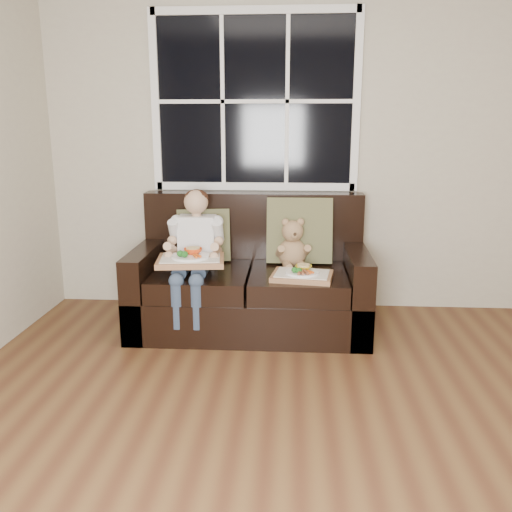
# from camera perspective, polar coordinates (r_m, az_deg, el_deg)

# --- Properties ---
(ground) EXTENTS (5.00, 5.00, 0.00)m
(ground) POSITION_cam_1_polar(r_m,az_deg,el_deg) (2.41, 10.94, -24.75)
(ground) COLOR brown
(ground) RESTS_ON ground
(room_walls) EXTENTS (4.52, 5.02, 2.71)m
(room_walls) POSITION_cam_1_polar(r_m,az_deg,el_deg) (1.89, 13.24, 16.58)
(room_walls) COLOR beige
(room_walls) RESTS_ON ground
(window_back) EXTENTS (1.62, 0.04, 1.37)m
(window_back) POSITION_cam_1_polar(r_m,az_deg,el_deg) (4.36, -0.11, 15.96)
(window_back) COLOR black
(window_back) RESTS_ON room_walls
(loveseat) EXTENTS (1.70, 0.92, 0.96)m
(loveseat) POSITION_cam_1_polar(r_m,az_deg,el_deg) (4.07, -0.54, -3.03)
(loveseat) COLOR black
(loveseat) RESTS_ON ground
(pillow_left) EXTENTS (0.43, 0.25, 0.41)m
(pillow_left) POSITION_cam_1_polar(r_m,az_deg,el_deg) (4.18, -5.54, 2.17)
(pillow_left) COLOR brown
(pillow_left) RESTS_ON loveseat
(pillow_right) EXTENTS (0.49, 0.23, 0.51)m
(pillow_right) POSITION_cam_1_polar(r_m,az_deg,el_deg) (4.11, 4.58, 2.67)
(pillow_right) COLOR brown
(pillow_right) RESTS_ON loveseat
(child) EXTENTS (0.39, 0.60, 0.88)m
(child) POSITION_cam_1_polar(r_m,az_deg,el_deg) (3.92, -6.45, 1.34)
(child) COLOR silver
(child) RESTS_ON loveseat
(teddy_bear) EXTENTS (0.24, 0.30, 0.38)m
(teddy_bear) POSITION_cam_1_polar(r_m,az_deg,el_deg) (4.01, 3.84, 0.98)
(teddy_bear) COLOR #A78458
(teddy_bear) RESTS_ON loveseat
(tray_left) EXTENTS (0.49, 0.40, 0.10)m
(tray_left) POSITION_cam_1_polar(r_m,az_deg,el_deg) (3.76, -6.89, -0.30)
(tray_left) COLOR #9C6D46
(tray_left) RESTS_ON child
(tray_right) EXTENTS (0.45, 0.36, 0.09)m
(tray_right) POSITION_cam_1_polar(r_m,az_deg,el_deg) (3.73, 4.88, -1.95)
(tray_right) COLOR #9C6D46
(tray_right) RESTS_ON loveseat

